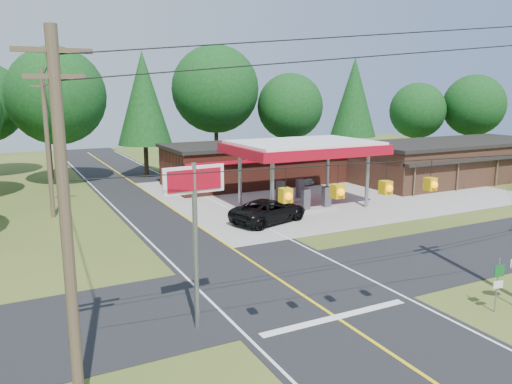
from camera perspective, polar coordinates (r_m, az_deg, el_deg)
name	(u,v)px	position (r m, az deg, el deg)	size (l,w,h in m)	color
ground	(288,286)	(22.53, 3.66, -10.64)	(120.00, 120.00, 0.00)	#3C501C
main_highway	(288,285)	(22.53, 3.66, -10.61)	(8.00, 120.00, 0.02)	black
cross_road	(288,285)	(22.52, 3.66, -10.60)	(70.00, 7.00, 0.02)	black
lane_center_yellow	(288,285)	(22.52, 3.66, -10.58)	(0.15, 110.00, 0.00)	yellow
gas_canopy	(303,149)	(36.92, 5.45, 4.86)	(10.60, 7.40, 4.88)	gray
convenience_store	(254,163)	(46.31, -0.22, 3.31)	(16.40, 7.55, 3.80)	#572418
strip_building	(453,160)	(51.89, 21.56, 3.38)	(20.40, 8.75, 3.80)	#331D14
utility_pole_near_left	(66,224)	(13.36, -20.90, -3.43)	(1.80, 0.30, 10.00)	#473828
utility_pole_far_left	(47,141)	(36.15, -22.75, 5.38)	(1.80, 0.30, 10.00)	#473828
utility_pole_north	(48,130)	(53.20, -22.64, 6.56)	(0.30, 0.30, 9.50)	#473828
overhead_beacons	(363,166)	(15.55, 12.13, 2.88)	(17.04, 2.04, 1.03)	black
treeline_backdrop	(151,103)	(43.49, -11.87, 9.91)	(70.27, 51.59, 13.30)	#332316
suv_car	(269,211)	(32.72, 1.50, -2.17)	(5.51, 5.51, 1.53)	black
sedan_car	(296,177)	(46.44, 4.60, 1.68)	(3.67, 3.67, 1.25)	silver
big_stop_sign	(195,210)	(17.37, -7.01, -2.04)	(2.26, 0.26, 6.07)	gray
route_sign_post	(498,280)	(21.60, 25.93, -9.07)	(0.45, 0.12, 2.21)	gray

